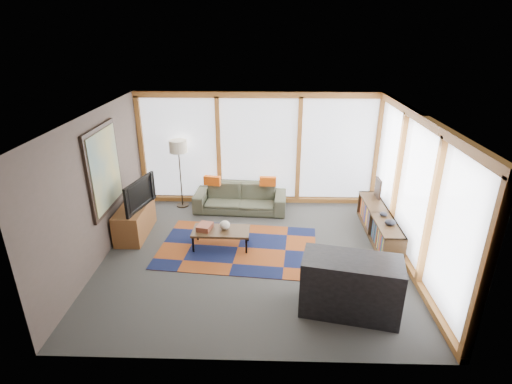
{
  "coord_description": "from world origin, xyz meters",
  "views": [
    {
      "loc": [
        0.2,
        -6.33,
        3.93
      ],
      "look_at": [
        0.0,
        0.4,
        1.1
      ],
      "focal_mm": 28.0,
      "sensor_mm": 36.0,
      "label": 1
    }
  ],
  "objects_px": {
    "sofa": "(240,198)",
    "bar_counter": "(350,286)",
    "television": "(135,193)",
    "bookshelf": "(379,224)",
    "floor_lamp": "(180,174)",
    "coffee_table": "(221,238)",
    "tv_console": "(135,220)"
  },
  "relations": [
    {
      "from": "sofa",
      "to": "bar_counter",
      "type": "xyz_separation_m",
      "value": [
        1.82,
        -3.45,
        0.14
      ]
    },
    {
      "from": "television",
      "to": "bookshelf",
      "type": "bearing_deg",
      "value": -75.31
    },
    {
      "from": "floor_lamp",
      "to": "coffee_table",
      "type": "relative_size",
      "value": 1.48
    },
    {
      "from": "television",
      "to": "bar_counter",
      "type": "xyz_separation_m",
      "value": [
        3.77,
        -2.21,
        -0.47
      ]
    },
    {
      "from": "coffee_table",
      "to": "bar_counter",
      "type": "relative_size",
      "value": 0.76
    },
    {
      "from": "sofa",
      "to": "coffee_table",
      "type": "bearing_deg",
      "value": -95.25
    },
    {
      "from": "sofa",
      "to": "coffee_table",
      "type": "relative_size",
      "value": 1.92
    },
    {
      "from": "sofa",
      "to": "tv_console",
      "type": "relative_size",
      "value": 1.68
    },
    {
      "from": "bookshelf",
      "to": "television",
      "type": "bearing_deg",
      "value": -179.15
    },
    {
      "from": "sofa",
      "to": "tv_console",
      "type": "distance_m",
      "value": 2.37
    },
    {
      "from": "bar_counter",
      "to": "television",
      "type": "bearing_deg",
      "value": 161.45
    },
    {
      "from": "floor_lamp",
      "to": "television",
      "type": "distance_m",
      "value": 1.54
    },
    {
      "from": "coffee_table",
      "to": "bookshelf",
      "type": "height_order",
      "value": "bookshelf"
    },
    {
      "from": "television",
      "to": "bar_counter",
      "type": "distance_m",
      "value": 4.4
    },
    {
      "from": "tv_console",
      "to": "television",
      "type": "bearing_deg",
      "value": -24.03
    },
    {
      "from": "bookshelf",
      "to": "tv_console",
      "type": "xyz_separation_m",
      "value": [
        -4.87,
        -0.03,
        0.04
      ]
    },
    {
      "from": "floor_lamp",
      "to": "bar_counter",
      "type": "xyz_separation_m",
      "value": [
        3.2,
        -3.64,
        -0.35
      ]
    },
    {
      "from": "coffee_table",
      "to": "bookshelf",
      "type": "distance_m",
      "value": 3.13
    },
    {
      "from": "floor_lamp",
      "to": "tv_console",
      "type": "relative_size",
      "value": 1.3
    },
    {
      "from": "television",
      "to": "floor_lamp",
      "type": "bearing_deg",
      "value": -8.1
    },
    {
      "from": "floor_lamp",
      "to": "television",
      "type": "height_order",
      "value": "floor_lamp"
    },
    {
      "from": "tv_console",
      "to": "bar_counter",
      "type": "height_order",
      "value": "bar_counter"
    },
    {
      "from": "sofa",
      "to": "floor_lamp",
      "type": "xyz_separation_m",
      "value": [
        -1.37,
        0.19,
        0.49
      ]
    },
    {
      "from": "coffee_table",
      "to": "television",
      "type": "distance_m",
      "value": 1.89
    },
    {
      "from": "television",
      "to": "coffee_table",
      "type": "bearing_deg",
      "value": -89.84
    },
    {
      "from": "floor_lamp",
      "to": "tv_console",
      "type": "xyz_separation_m",
      "value": [
        -0.67,
        -1.38,
        -0.49
      ]
    },
    {
      "from": "sofa",
      "to": "television",
      "type": "distance_m",
      "value": 2.39
    },
    {
      "from": "sofa",
      "to": "bar_counter",
      "type": "height_order",
      "value": "bar_counter"
    },
    {
      "from": "television",
      "to": "bar_counter",
      "type": "bearing_deg",
      "value": -106.58
    },
    {
      "from": "tv_console",
      "to": "bar_counter",
      "type": "relative_size",
      "value": 0.87
    },
    {
      "from": "coffee_table",
      "to": "television",
      "type": "bearing_deg",
      "value": 166.33
    },
    {
      "from": "tv_console",
      "to": "television",
      "type": "distance_m",
      "value": 0.61
    }
  ]
}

